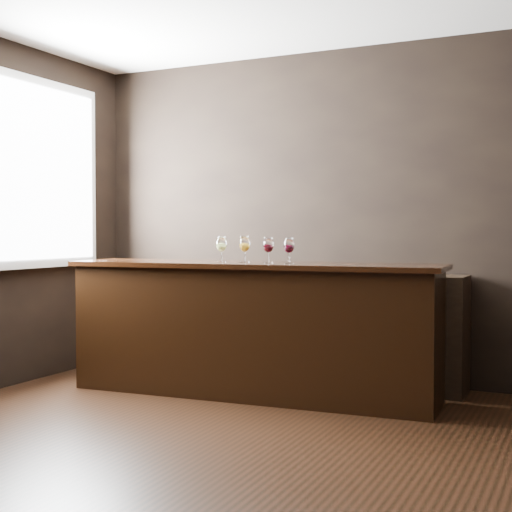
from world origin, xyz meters
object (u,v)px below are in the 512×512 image
at_px(bar_counter, 253,331).
at_px(glass_white, 221,245).
at_px(glass_red_a, 268,246).
at_px(back_bar_shelf, 310,327).
at_px(glass_red_b, 289,246).
at_px(glass_amber, 245,245).

xyz_separation_m(bar_counter, glass_white, (-0.27, -0.00, 0.66)).
xyz_separation_m(glass_white, glass_red_a, (0.40, 0.01, -0.00)).
bearing_deg(back_bar_shelf, glass_white, -126.43).
distance_m(back_bar_shelf, glass_red_a, 0.96).
relative_size(glass_white, glass_red_b, 1.04).
bearing_deg(glass_red_b, glass_red_a, 170.20).
height_order(bar_counter, glass_red_a, glass_red_a).
xyz_separation_m(back_bar_shelf, glass_white, (-0.49, -0.66, 0.70)).
xyz_separation_m(glass_white, glass_red_b, (0.58, -0.02, -0.01)).
distance_m(glass_red_a, glass_red_b, 0.19).
distance_m(back_bar_shelf, glass_red_b, 0.98).
relative_size(glass_white, glass_red_a, 1.04).
height_order(back_bar_shelf, glass_white, glass_white).
bearing_deg(glass_white, back_bar_shelf, 53.57).
xyz_separation_m(glass_white, glass_amber, (0.19, 0.03, 0.00)).
relative_size(glass_amber, glass_red_b, 1.05).
bearing_deg(bar_counter, glass_red_a, -1.12).
relative_size(glass_amber, glass_red_a, 1.05).
xyz_separation_m(bar_counter, glass_red_b, (0.31, -0.03, 0.66)).
distance_m(back_bar_shelf, glass_white, 1.08).
distance_m(glass_white, glass_red_a, 0.40).
height_order(glass_red_a, glass_red_b, glass_red_a).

